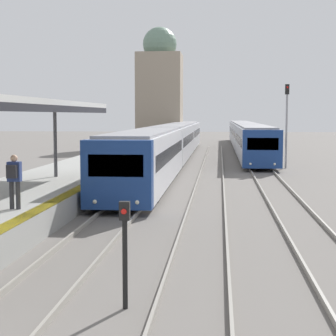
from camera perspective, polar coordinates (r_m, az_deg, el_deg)
person_on_platform at (r=17.59m, az=-15.37°, el=-0.90°), size 0.40×0.40×1.66m
train_near at (r=45.29m, az=0.49°, el=2.75°), size 2.64×50.11×2.94m
train_far at (r=60.94m, az=7.89°, el=3.36°), size 2.61×48.37×2.89m
signal_post_near at (r=10.87m, az=-4.41°, el=-7.65°), size 0.20×0.21×2.10m
signal_mast_far at (r=40.19m, az=11.96°, el=5.13°), size 0.28×0.29×5.87m
distant_domed_building at (r=65.72m, az=-0.84°, el=7.85°), size 5.09×5.09×13.83m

